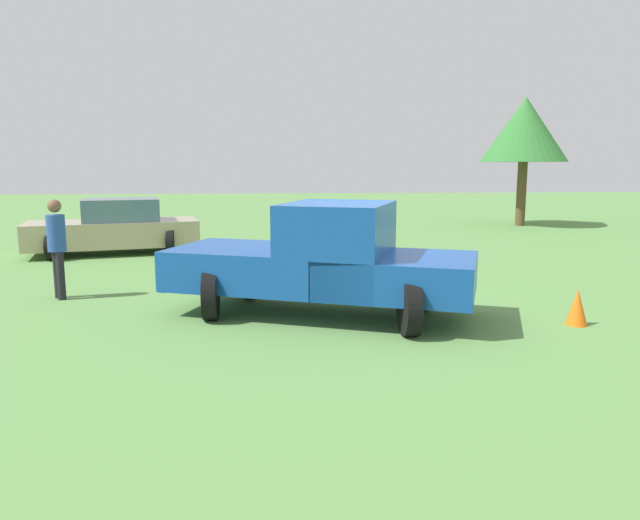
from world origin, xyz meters
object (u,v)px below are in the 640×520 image
(tree_far_center, at_px, (525,130))
(traffic_cone, at_px, (577,307))
(person_bystander, at_px, (57,243))
(pickup_truck, at_px, (328,258))
(sedan_near, at_px, (115,228))

(tree_far_center, height_order, traffic_cone, tree_far_center)
(tree_far_center, bearing_deg, person_bystander, 131.09)
(person_bystander, bearing_deg, pickup_truck, -52.47)
(person_bystander, distance_m, tree_far_center, 18.31)
(sedan_near, relative_size, tree_far_center, 0.95)
(sedan_near, relative_size, person_bystander, 2.63)
(person_bystander, distance_m, traffic_cone, 8.84)
(pickup_truck, bearing_deg, tree_far_center, -102.69)
(sedan_near, relative_size, traffic_cone, 8.62)
(pickup_truck, bearing_deg, traffic_cone, -172.62)
(sedan_near, xyz_separation_m, tree_far_center, (6.31, -14.07, 3.02))
(pickup_truck, relative_size, person_bystander, 2.88)
(person_bystander, bearing_deg, tree_far_center, 7.01)
(traffic_cone, bearing_deg, pickup_truck, 76.58)
(pickup_truck, bearing_deg, person_bystander, 2.42)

